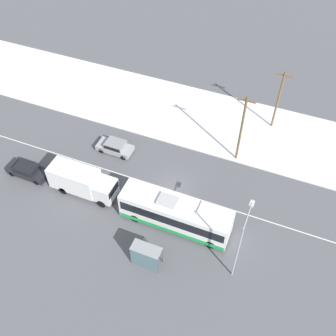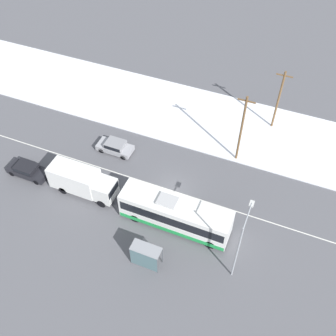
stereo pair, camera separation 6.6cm
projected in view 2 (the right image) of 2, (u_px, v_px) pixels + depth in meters
name	position (u px, v px, depth m)	size (l,w,h in m)	color
ground_plane	(172.00, 191.00, 40.51)	(120.00, 120.00, 0.00)	#56565B
snow_lot	(208.00, 120.00, 47.78)	(80.00, 10.91, 0.12)	white
lane_marking_center	(172.00, 191.00, 40.51)	(60.00, 0.12, 0.00)	silver
city_bus	(175.00, 214.00, 36.55)	(10.56, 2.57, 3.39)	white
box_truck	(82.00, 181.00, 39.27)	(6.90, 2.30, 2.98)	silver
sedan_car	(115.00, 146.00, 43.77)	(4.02, 1.80, 1.40)	#9E9EA3
parked_car_near_truck	(28.00, 170.00, 41.43)	(4.41, 1.80, 1.38)	black
pedestrian_at_stop	(153.00, 248.00, 34.86)	(0.58, 0.26, 1.61)	#23232D
bus_shelter	(145.00, 255.00, 33.63)	(2.64, 1.20, 2.40)	gray
streetlamp	(241.00, 241.00, 31.18)	(0.36, 2.98, 7.28)	#9EA3A8
utility_pole_roadside	(241.00, 129.00, 40.25)	(1.80, 0.24, 8.54)	brown
utility_pole_snowlot	(278.00, 100.00, 44.09)	(1.80, 0.24, 7.74)	brown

